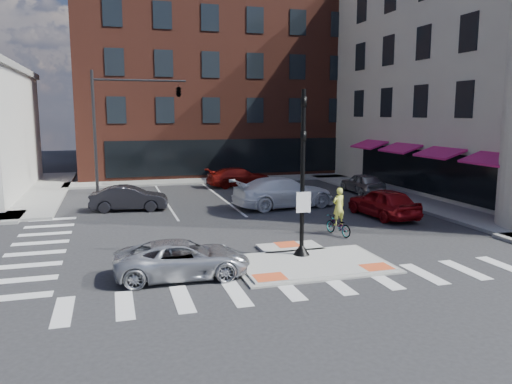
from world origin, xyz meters
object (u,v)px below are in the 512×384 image
object	(u,v)px
bg_car_silver	(362,183)
cyclist	(338,219)
white_pickup	(284,192)
bg_car_dark	(129,198)
silver_suv	(183,259)
bg_car_red	(239,177)
red_sedan	(383,203)

from	to	relation	value
bg_car_silver	cyclist	xyz separation A→B (m)	(-6.62, -10.12, 0.02)
white_pickup	bg_car_dark	size ratio (longest dim) A/B	1.43
silver_suv	bg_car_red	size ratio (longest dim) A/B	0.92
bg_car_silver	bg_car_dark	bearing A→B (deg)	6.65
bg_car_dark	red_sedan	bearing A→B (deg)	-106.52
bg_car_dark	white_pickup	bearing A→B (deg)	-92.48
red_sedan	cyclist	world-z (taller)	cyclist
bg_car_red	cyclist	bearing A→B (deg)	175.40
silver_suv	bg_car_silver	xyz separation A→B (m)	(13.93, 13.87, 0.07)
bg_car_silver	bg_car_red	size ratio (longest dim) A/B	0.84
red_sedan	white_pickup	distance (m)	5.65
bg_car_dark	bg_car_silver	xyz separation A→B (m)	(15.13, 1.80, 0.00)
red_sedan	bg_car_dark	size ratio (longest dim) A/B	1.08
white_pickup	cyclist	distance (m)	6.83
bg_car_silver	white_pickup	bearing A→B (deg)	25.93
red_sedan	bg_car_dark	distance (m)	13.55
white_pickup	cyclist	world-z (taller)	cyclist
bg_car_dark	cyclist	bearing A→B (deg)	-126.80
white_pickup	bg_car_dark	xyz separation A→B (m)	(-8.41, 1.48, -0.17)
red_sedan	bg_car_silver	size ratio (longest dim) A/B	1.12
bg_car_silver	cyclist	bearing A→B (deg)	56.66
bg_car_dark	cyclist	size ratio (longest dim) A/B	1.97
red_sedan	bg_car_red	distance (m)	13.31
white_pickup	bg_car_red	xyz separation A→B (m)	(-0.40, 8.55, -0.16)
silver_suv	white_pickup	world-z (taller)	white_pickup
silver_suv	bg_car_silver	size ratio (longest dim) A/B	1.09
silver_suv	bg_car_red	bearing A→B (deg)	-17.28
bg_car_silver	bg_car_red	xyz separation A→B (m)	(-7.11, 5.26, 0.01)
silver_suv	white_pickup	distance (m)	12.81
silver_suv	red_sedan	xyz separation A→B (m)	(11.17, 6.55, 0.15)
cyclist	red_sedan	bearing A→B (deg)	-157.16
cyclist	white_pickup	bearing A→B (deg)	-102.26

